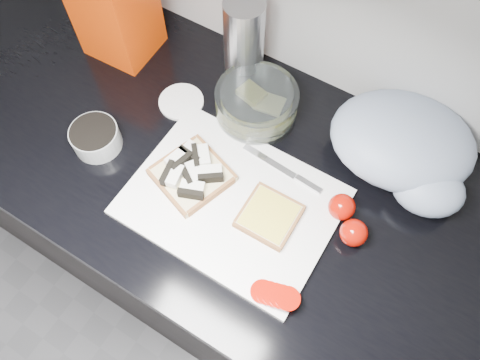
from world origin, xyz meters
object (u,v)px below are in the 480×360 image
at_px(cutting_board, 232,202).
at_px(steel_canister, 244,42).
at_px(bread_bag, 115,7).
at_px(glass_bowl, 256,104).

height_order(cutting_board, steel_canister, steel_canister).
bearing_deg(bread_bag, glass_bowl, -3.57).
bearing_deg(bread_bag, cutting_board, -28.77).
bearing_deg(steel_canister, glass_bowl, -44.97).
distance_m(bread_bag, steel_canister, 0.30).
relative_size(glass_bowl, steel_canister, 0.86).
xyz_separation_m(cutting_board, bread_bag, (-0.44, 0.22, 0.11)).
height_order(cutting_board, bread_bag, bread_bag).
distance_m(cutting_board, bread_bag, 0.50).
xyz_separation_m(bread_bag, steel_canister, (0.29, 0.07, -0.01)).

